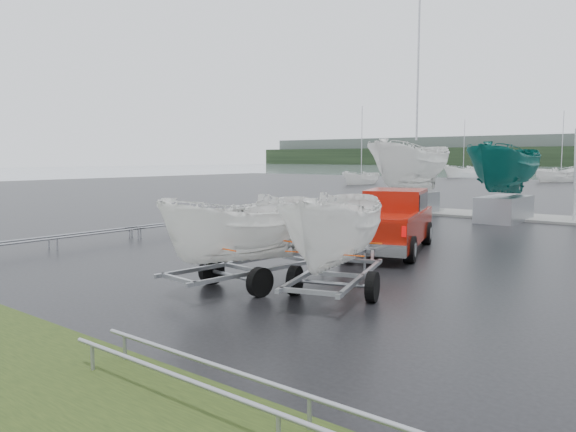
{
  "coord_description": "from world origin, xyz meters",
  "views": [
    {
      "loc": [
        7.31,
        -13.69,
        2.8
      ],
      "look_at": [
        -2.27,
        -1.85,
        1.2
      ],
      "focal_mm": 35.0,
      "sensor_mm": 36.0,
      "label": 1
    }
  ],
  "objects": [
    {
      "name": "ground_plane",
      "position": [
        0.0,
        0.0,
        0.0
      ],
      "size": [
        120.0,
        120.0,
        0.0
      ],
      "primitive_type": "plane",
      "color": "black",
      "rests_on": "ground"
    },
    {
      "name": "mast_rack_1",
      "position": [
        -9.0,
        -5.0,
        0.35
      ],
      "size": [
        0.56,
        6.5,
        0.06
      ],
      "rotation": [
        0.0,
        0.0,
        1.57
      ],
      "color": "#909398",
      "rests_on": "ground"
    },
    {
      "name": "mast_rack_2",
      "position": [
        4.0,
        -9.5,
        0.35
      ],
      "size": [
        7.0,
        0.56,
        0.06
      ],
      "color": "#909398",
      "rests_on": "ground"
    },
    {
      "name": "trailer_parked",
      "position": [
        -0.87,
        -5.15,
        2.46
      ],
      "size": [
        1.84,
        3.71,
        4.52
      ],
      "rotation": [
        0.0,
        0.0,
        -0.11
      ],
      "color": "#909398",
      "rests_on": "ground"
    },
    {
      "name": "keelboat_0",
      "position": [
        -5.06,
        11.0,
        3.89
      ],
      "size": [
        2.45,
        3.2,
        10.62
      ],
      "color": "#909398",
      "rests_on": "ground"
    },
    {
      "name": "moored_boat_4",
      "position": [
        -22.93,
        62.58,
        0.0
      ],
      "size": [
        3.48,
        3.52,
        11.51
      ],
      "rotation": [
        0.0,
        0.0,
        5.89
      ],
      "color": "white",
      "rests_on": "ground"
    },
    {
      "name": "moored_boat_0",
      "position": [
        -23.35,
        36.32,
        0.01
      ],
      "size": [
        2.32,
        2.37,
        10.81
      ],
      "rotation": [
        0.0,
        0.0,
        6.18
      ],
      "color": "white",
      "rests_on": "ground"
    },
    {
      "name": "pickup_truck",
      "position": [
        -0.86,
        1.43,
        0.94
      ],
      "size": [
        3.41,
        5.7,
        1.79
      ],
      "rotation": [
        0.0,
        0.0,
        0.32
      ],
      "color": "maroon",
      "rests_on": "ground"
    },
    {
      "name": "mast_rack_0",
      "position": [
        -9.0,
        1.0,
        0.35
      ],
      "size": [
        0.56,
        6.5,
        0.06
      ],
      "rotation": [
        0.0,
        0.0,
        1.57
      ],
      "color": "#909398",
      "rests_on": "ground"
    },
    {
      "name": "dock",
      "position": [
        0.0,
        13.0,
        0.05
      ],
      "size": [
        30.0,
        3.0,
        0.12
      ],
      "primitive_type": "cube",
      "color": "gray",
      "rests_on": "ground"
    },
    {
      "name": "keelboat_1",
      "position": [
        -0.67,
        11.2,
        3.56
      ],
      "size": [
        2.26,
        3.2,
        7.1
      ],
      "color": "#909398",
      "rests_on": "ground"
    },
    {
      "name": "moored_boat_1",
      "position": [
        -8.69,
        55.48,
        0.0
      ],
      "size": [
        3.76,
        3.79,
        11.66
      ],
      "rotation": [
        0.0,
        0.0,
        2.65
      ],
      "color": "white",
      "rests_on": "ground"
    },
    {
      "name": "trailer_hitched",
      "position": [
        1.06,
        -4.44,
        2.57
      ],
      "size": [
        2.24,
        3.79,
        4.73
      ],
      "rotation": [
        0.0,
        0.0,
        0.32
      ],
      "color": "#909398",
      "rests_on": "ground"
    }
  ]
}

